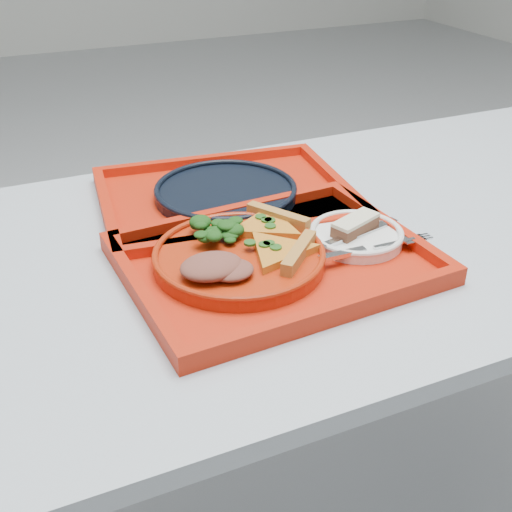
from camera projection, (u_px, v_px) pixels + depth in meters
name	position (u px, v px, depth m)	size (l,w,h in m)	color
ground	(320.00, 509.00, 1.49)	(10.00, 10.00, 0.00)	gray
table	(339.00, 261.00, 1.15)	(1.60, 0.80, 0.75)	#A6AFBA
tray_main	(275.00, 263.00, 0.99)	(0.45, 0.35, 0.01)	#B31E09
tray_far	(226.00, 200.00, 1.18)	(0.45, 0.35, 0.01)	#B31E09
dinner_plate	(239.00, 259.00, 0.97)	(0.26, 0.26, 0.02)	#A5250B
side_plate	(356.00, 237.00, 1.03)	(0.15, 0.15, 0.01)	white
navy_plate	(226.00, 193.00, 1.18)	(0.26, 0.26, 0.02)	black
pizza_slice_a	(279.00, 248.00, 0.96)	(0.13, 0.11, 0.02)	gold
pizza_slice_b	(267.00, 224.00, 1.03)	(0.13, 0.11, 0.02)	gold
salad_heap	(216.00, 228.00, 1.00)	(0.08, 0.07, 0.04)	black
meat_portion	(211.00, 266.00, 0.91)	(0.09, 0.07, 0.03)	brown
dessert_bar	(355.00, 225.00, 1.03)	(0.09, 0.06, 0.02)	#532C1B
knife	(355.00, 234.00, 1.02)	(0.18, 0.02, 0.01)	silver
fork	(373.00, 247.00, 0.98)	(0.18, 0.02, 0.01)	silver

